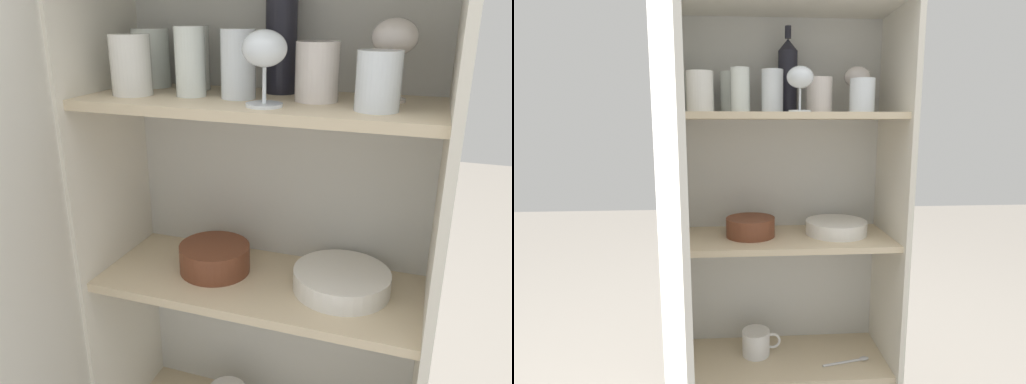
# 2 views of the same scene
# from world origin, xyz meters

# --- Properties ---
(cupboard_back_panel) EXTENTS (0.74, 0.02, 1.46)m
(cupboard_back_panel) POSITION_xyz_m (0.00, 0.29, 0.73)
(cupboard_back_panel) COLOR silver
(cupboard_back_panel) RESTS_ON ground_plane
(cupboard_side_left) EXTENTS (0.02, 0.32, 1.46)m
(cupboard_side_left) POSITION_xyz_m (-0.36, 0.14, 0.73)
(cupboard_side_left) COLOR silver
(cupboard_side_left) RESTS_ON ground_plane
(cupboard_side_right) EXTENTS (0.02, 0.32, 1.46)m
(cupboard_side_right) POSITION_xyz_m (0.36, 0.14, 0.73)
(cupboard_side_right) COLOR silver
(cupboard_side_right) RESTS_ON ground_plane
(shelf_board_middle) EXTENTS (0.70, 0.28, 0.02)m
(shelf_board_middle) POSITION_xyz_m (0.00, 0.14, 0.73)
(shelf_board_middle) COLOR beige
(shelf_board_upper) EXTENTS (0.70, 0.28, 0.02)m
(shelf_board_upper) POSITION_xyz_m (0.00, 0.14, 1.13)
(shelf_board_upper) COLOR beige
(cupboard_door) EXTENTS (0.14, 0.35, 1.46)m
(cupboard_door) POSITION_xyz_m (-0.31, -0.19, 0.73)
(cupboard_door) COLOR silver
(cupboard_door) RESTS_ON ground_plane
(tumbler_glass_0) EXTENTS (0.08, 0.08, 0.11)m
(tumbler_glass_0) POSITION_xyz_m (0.11, 0.15, 1.19)
(tumbler_glass_0) COLOR silver
(tumbler_glass_0) RESTS_ON shelf_board_upper
(tumbler_glass_1) EXTENTS (0.08, 0.08, 0.10)m
(tumbler_glass_1) POSITION_xyz_m (0.23, 0.09, 1.19)
(tumbler_glass_1) COLOR white
(tumbler_glass_1) RESTS_ON shelf_board_upper
(tumbler_glass_2) EXTENTS (0.06, 0.06, 0.13)m
(tumbler_glass_2) POSITION_xyz_m (-0.14, 0.13, 1.21)
(tumbler_glass_2) COLOR white
(tumbler_glass_2) RESTS_ON shelf_board_upper
(tumbler_glass_3) EXTENTS (0.08, 0.08, 0.12)m
(tumbler_glass_3) POSITION_xyz_m (-0.26, 0.10, 1.20)
(tumbler_glass_3) COLOR white
(tumbler_glass_3) RESTS_ON shelf_board_upper
(tumbler_glass_4) EXTENTS (0.07, 0.07, 0.13)m
(tumbler_glass_4) POSITION_xyz_m (-0.17, 0.21, 1.20)
(tumbler_glass_4) COLOR white
(tumbler_glass_4) RESTS_ON shelf_board_upper
(tumbler_glass_5) EXTENTS (0.07, 0.07, 0.13)m
(tumbler_glass_5) POSITION_xyz_m (-0.04, 0.13, 1.20)
(tumbler_glass_5) COLOR white
(tumbler_glass_5) RESTS_ON shelf_board_upper
(tumbler_glass_6) EXTENTS (0.08, 0.08, 0.13)m
(tumbler_glass_6) POSITION_xyz_m (-0.28, 0.22, 1.20)
(tumbler_glass_6) COLOR white
(tumbler_glass_6) RESTS_ON shelf_board_upper
(wine_glass_0) EXTENTS (0.08, 0.08, 0.15)m
(wine_glass_0) POSITION_xyz_m (0.24, 0.19, 1.25)
(wine_glass_0) COLOR silver
(wine_glass_0) RESTS_ON shelf_board_upper
(wine_glass_1) EXTENTS (0.08, 0.08, 0.13)m
(wine_glass_1) POSITION_xyz_m (0.04, 0.06, 1.23)
(wine_glass_1) COLOR white
(wine_glass_1) RESTS_ON shelf_board_upper
(wine_bottle) EXTENTS (0.06, 0.06, 0.28)m
(wine_bottle) POSITION_xyz_m (0.02, 0.23, 1.26)
(wine_bottle) COLOR black
(wine_bottle) RESTS_ON shelf_board_upper
(plate_stack_white) EXTENTS (0.21, 0.21, 0.04)m
(plate_stack_white) POSITION_xyz_m (0.18, 0.16, 0.76)
(plate_stack_white) COLOR white
(plate_stack_white) RESTS_ON shelf_board_middle
(mixing_bowl_large) EXTENTS (0.16, 0.16, 0.06)m
(mixing_bowl_large) POSITION_xyz_m (-0.11, 0.15, 0.77)
(mixing_bowl_large) COLOR brown
(mixing_bowl_large) RESTS_ON shelf_board_middle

